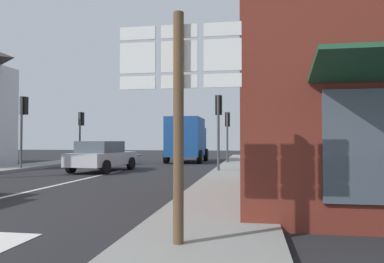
% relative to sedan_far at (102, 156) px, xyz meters
% --- Properties ---
extents(ground_plane, '(80.00, 80.00, 0.00)m').
position_rel_sedan_far_xyz_m(ground_plane, '(0.73, -1.36, -0.76)').
color(ground_plane, '#232326').
extents(sidewalk_right, '(2.24, 44.00, 0.14)m').
position_rel_sedan_far_xyz_m(sidewalk_right, '(6.49, -3.36, -0.69)').
color(sidewalk_right, gray).
rests_on(sidewalk_right, ground).
extents(lane_centre_stripe, '(0.16, 12.00, 0.01)m').
position_rel_sedan_far_xyz_m(lane_centre_stripe, '(0.73, -5.36, -0.75)').
color(lane_centre_stripe, silver).
rests_on(lane_centre_stripe, ground).
extents(sedan_far, '(2.27, 4.34, 1.47)m').
position_rel_sedan_far_xyz_m(sedan_far, '(0.00, 0.00, 0.00)').
color(sedan_far, '#B7BABF').
rests_on(sedan_far, ground).
extents(delivery_truck, '(2.51, 5.02, 3.05)m').
position_rel_sedan_far_xyz_m(delivery_truck, '(2.73, 8.02, 0.89)').
color(delivery_truck, '#19478C').
rests_on(delivery_truck, ground).
extents(route_sign_post, '(1.66, 0.14, 3.20)m').
position_rel_sedan_far_xyz_m(route_sign_post, '(6.20, -11.86, 1.24)').
color(route_sign_post, brown).
rests_on(route_sign_post, ground).
extents(traffic_light_far_right, '(0.30, 0.49, 3.29)m').
position_rel_sedan_far_xyz_m(traffic_light_far_right, '(5.66, 6.25, 1.68)').
color(traffic_light_far_right, '#47474C').
rests_on(traffic_light_far_right, ground).
extents(traffic_light_far_left, '(0.30, 0.49, 3.42)m').
position_rel_sedan_far_xyz_m(traffic_light_far_left, '(-4.20, 6.17, 1.77)').
color(traffic_light_far_left, '#47474C').
rests_on(traffic_light_far_left, ground).
extents(traffic_light_near_right, '(0.30, 0.49, 3.59)m').
position_rel_sedan_far_xyz_m(traffic_light_near_right, '(5.66, 0.04, 1.90)').
color(traffic_light_near_right, '#47474C').
rests_on(traffic_light_near_right, ground).
extents(traffic_light_near_left, '(0.30, 0.49, 3.72)m').
position_rel_sedan_far_xyz_m(traffic_light_near_left, '(-4.20, -0.06, 1.99)').
color(traffic_light_near_left, '#47474C').
rests_on(traffic_light_near_left, ground).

